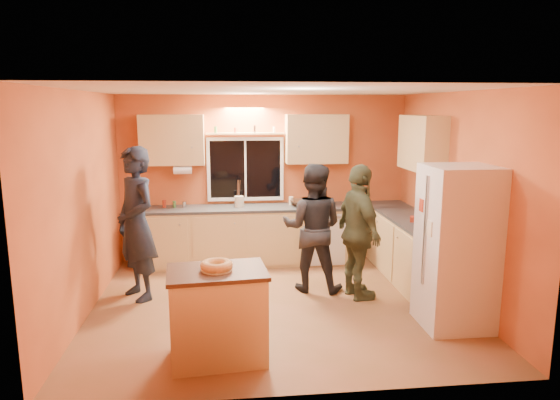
{
  "coord_description": "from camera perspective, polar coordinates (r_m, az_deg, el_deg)",
  "views": [
    {
      "loc": [
        -0.61,
        -5.82,
        2.41
      ],
      "look_at": [
        0.07,
        0.4,
        1.24
      ],
      "focal_mm": 32.0,
      "sensor_mm": 36.0,
      "label": 1
    }
  ],
  "objects": [
    {
      "name": "ground",
      "position": [
        6.33,
        -0.29,
        -11.81
      ],
      "size": [
        4.5,
        4.5,
        0.0
      ],
      "primitive_type": "plane",
      "color": "brown",
      "rests_on": "ground"
    },
    {
      "name": "island",
      "position": [
        4.94,
        -7.12,
        -12.84
      ],
      "size": [
        0.99,
        0.72,
        0.9
      ],
      "rotation": [
        0.0,
        0.0,
        0.09
      ],
      "color": "tan",
      "rests_on": "ground"
    },
    {
      "name": "right_counter",
      "position": [
        7.1,
        15.22,
        -5.84
      ],
      "size": [
        0.62,
        1.84,
        0.9
      ],
      "color": "tan",
      "rests_on": "ground"
    },
    {
      "name": "potted_plant",
      "position": [
        6.24,
        18.14,
        -2.56
      ],
      "size": [
        0.32,
        0.29,
        0.3
      ],
      "primitive_type": "imported",
      "rotation": [
        0.0,
        0.0,
        -0.23
      ],
      "color": "gray",
      "rests_on": "right_counter"
    },
    {
      "name": "person_right",
      "position": [
        6.36,
        8.99,
        -3.67
      ],
      "size": [
        0.61,
        1.07,
        1.72
      ],
      "primitive_type": "imported",
      "rotation": [
        0.0,
        0.0,
        1.77
      ],
      "color": "#383D26",
      "rests_on": "ground"
    },
    {
      "name": "room_shell",
      "position": [
        6.33,
        0.39,
        3.37
      ],
      "size": [
        4.54,
        4.04,
        2.61
      ],
      "color": "orange",
      "rests_on": "ground"
    },
    {
      "name": "person_center",
      "position": [
        6.59,
        3.74,
        -3.18
      ],
      "size": [
        0.98,
        0.86,
        1.7
      ],
      "primitive_type": "imported",
      "rotation": [
        0.0,
        0.0,
        2.84
      ],
      "color": "black",
      "rests_on": "ground"
    },
    {
      "name": "mixing_bowl",
      "position": [
        7.76,
        2.55,
        -0.33
      ],
      "size": [
        0.4,
        0.4,
        0.09
      ],
      "primitive_type": "imported",
      "rotation": [
        0.0,
        0.0,
        0.11
      ],
      "color": "#321910",
      "rests_on": "back_counter"
    },
    {
      "name": "refrigerator",
      "position": [
        5.81,
        19.53,
        -5.13
      ],
      "size": [
        0.72,
        0.7,
        1.8
      ],
      "primitive_type": "cube",
      "color": "silver",
      "rests_on": "ground"
    },
    {
      "name": "utensil_crock",
      "position": [
        7.66,
        -4.68,
        -0.19
      ],
      "size": [
        0.14,
        0.14,
        0.17
      ],
      "primitive_type": "cylinder",
      "color": "beige",
      "rests_on": "back_counter"
    },
    {
      "name": "back_counter",
      "position": [
        7.8,
        -1.49,
        -3.98
      ],
      "size": [
        4.23,
        0.62,
        0.9
      ],
      "color": "tan",
      "rests_on": "ground"
    },
    {
      "name": "person_left",
      "position": [
        6.51,
        -16.1,
        -2.63
      ],
      "size": [
        0.79,
        0.85,
        1.94
      ],
      "primitive_type": "imported",
      "rotation": [
        0.0,
        0.0,
        -0.94
      ],
      "color": "black",
      "rests_on": "ground"
    },
    {
      "name": "bundt_pastry",
      "position": [
        4.76,
        -7.26,
        -7.43
      ],
      "size": [
        0.31,
        0.31,
        0.09
      ],
      "primitive_type": "torus",
      "color": "tan",
      "rests_on": "island"
    },
    {
      "name": "red_box",
      "position": [
        6.92,
        15.31,
        -2.13
      ],
      "size": [
        0.19,
        0.17,
        0.07
      ],
      "primitive_type": "cube",
      "rotation": [
        0.0,
        0.0,
        -0.39
      ],
      "color": "#A42F19",
      "rests_on": "right_counter"
    }
  ]
}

